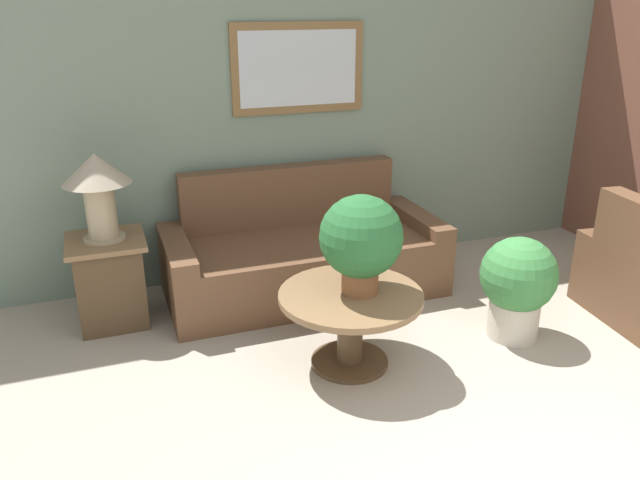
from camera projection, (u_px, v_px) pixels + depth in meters
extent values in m
cube|color=slate|center=(336.00, 113.00, 5.11)|extent=(6.92, 0.06, 2.60)
cube|color=brown|center=(298.00, 68.00, 4.83)|extent=(1.07, 0.03, 0.69)
cube|color=#B2BCC6|center=(299.00, 68.00, 4.82)|extent=(0.95, 0.01, 0.57)
cube|color=brown|center=(305.00, 265.00, 4.86)|extent=(1.76, 0.93, 0.46)
cube|color=brown|center=(289.00, 195.00, 5.03)|extent=(1.76, 0.16, 0.48)
cube|color=brown|center=(179.00, 277.00, 4.54)|extent=(0.18, 0.93, 0.56)
cube|color=brown|center=(415.00, 244.00, 5.16)|extent=(0.18, 0.93, 0.56)
cube|color=brown|center=(632.00, 262.00, 4.79)|extent=(0.94, 0.28, 0.56)
cylinder|color=#4C3823|center=(349.00, 361.00, 3.97)|extent=(0.49, 0.49, 0.03)
cylinder|color=#4C3823|center=(350.00, 330.00, 3.88)|extent=(0.16, 0.16, 0.43)
cylinder|color=brown|center=(351.00, 296.00, 3.80)|extent=(0.89, 0.89, 0.04)
cube|color=#4C3823|center=(111.00, 283.00, 4.39)|extent=(0.45, 0.45, 0.60)
cube|color=brown|center=(105.00, 241.00, 4.27)|extent=(0.53, 0.53, 0.03)
cylinder|color=tan|center=(105.00, 238.00, 4.26)|extent=(0.28, 0.28, 0.02)
cylinder|color=tan|center=(101.00, 210.00, 4.19)|extent=(0.20, 0.20, 0.38)
cone|color=gray|center=(95.00, 168.00, 4.09)|extent=(0.45, 0.45, 0.20)
cylinder|color=brown|center=(360.00, 279.00, 3.78)|extent=(0.22, 0.22, 0.17)
sphere|color=#235B2D|center=(361.00, 237.00, 3.69)|extent=(0.50, 0.50, 0.50)
cylinder|color=beige|center=(513.00, 318.00, 4.25)|extent=(0.34, 0.34, 0.27)
sphere|color=#387A3D|center=(519.00, 275.00, 4.14)|extent=(0.51, 0.51, 0.51)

